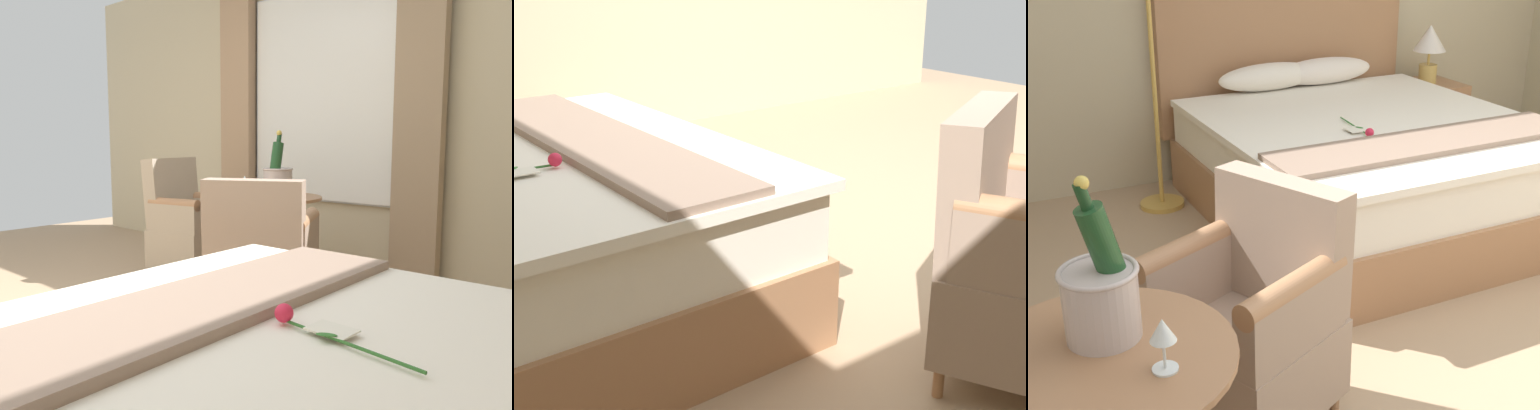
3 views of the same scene
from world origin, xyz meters
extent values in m
cube|color=#A3724E|center=(0.25, 2.01, 0.17)|extent=(1.77, 2.10, 0.33)
cube|color=white|center=(0.25, 2.01, 0.46)|extent=(1.71, 2.04, 0.26)
cube|color=white|center=(0.25, 1.95, 0.62)|extent=(1.80, 1.98, 0.04)
cube|color=gray|center=(0.25, 1.43, 0.65)|extent=(1.77, 0.38, 0.03)
cube|color=#A3724E|center=(0.25, 3.10, 0.84)|extent=(1.85, 0.08, 1.02)
ellipsoid|color=white|center=(0.04, 2.90, 0.73)|extent=(0.75, 0.25, 0.20)
ellipsoid|color=white|center=(0.47, 2.90, 0.73)|extent=(0.74, 0.24, 0.20)
cylinder|color=#2D6628|center=(0.08, 1.86, 0.65)|extent=(0.06, 0.38, 0.01)
sphere|color=#DB2342|center=(0.05, 1.67, 0.67)|extent=(0.05, 0.05, 0.05)
ellipsoid|color=#33702D|center=(0.08, 1.81, 0.65)|extent=(0.04, 0.05, 0.01)
cube|color=white|center=(0.03, 1.80, 0.65)|extent=(0.08, 0.11, 0.00)
cube|color=#A3724E|center=(1.34, 2.86, 0.28)|extent=(0.47, 0.47, 0.56)
sphere|color=tan|center=(1.59, 2.86, 0.40)|extent=(0.02, 0.02, 0.02)
cylinder|color=tan|center=(1.34, 2.86, 0.63)|extent=(0.13, 0.13, 0.14)
cylinder|color=tan|center=(1.34, 2.86, 0.75)|extent=(0.02, 0.02, 0.10)
cone|color=silver|center=(1.34, 2.86, 0.89)|extent=(0.24, 0.24, 0.19)
cylinder|color=gold|center=(-0.80, 2.74, 0.01)|extent=(0.28, 0.28, 0.03)
cylinder|color=gold|center=(-0.80, 2.74, 0.79)|extent=(0.03, 0.03, 1.52)
cylinder|color=#A3724E|center=(-1.72, 0.18, 0.70)|extent=(0.71, 0.71, 0.02)
cylinder|color=#BDADAC|center=(-1.69, 0.27, 0.81)|extent=(0.20, 0.20, 0.20)
torus|color=#BDADAC|center=(-1.69, 0.27, 0.90)|extent=(0.21, 0.21, 0.02)
cylinder|color=white|center=(-1.69, 0.27, 0.88)|extent=(0.18, 0.18, 0.03)
cylinder|color=#1E4723|center=(-1.67, 0.27, 0.95)|extent=(0.14, 0.09, 0.28)
cylinder|color=#193D1E|center=(-1.71, 0.26, 1.12)|extent=(0.05, 0.03, 0.08)
sphere|color=gold|center=(-1.71, 0.26, 1.15)|extent=(0.04, 0.04, 0.04)
cylinder|color=white|center=(-1.59, 0.05, 0.71)|extent=(0.07, 0.07, 0.01)
cylinder|color=white|center=(-1.59, 0.05, 0.75)|extent=(0.01, 0.01, 0.08)
cone|color=white|center=(-1.59, 0.05, 0.82)|extent=(0.07, 0.07, 0.06)
cylinder|color=#A3724E|center=(-1.06, 0.91, 0.05)|extent=(0.04, 0.04, 0.11)
cylinder|color=#A3724E|center=(-0.85, 0.46, 0.05)|extent=(0.04, 0.04, 0.11)
cube|color=gray|center=(-1.15, 0.59, 0.26)|extent=(0.72, 0.74, 0.31)
cube|color=gray|center=(-0.96, 0.68, 0.65)|extent=(0.35, 0.55, 0.48)
cube|color=gray|center=(-1.27, 0.79, 0.53)|extent=(0.48, 0.29, 0.23)
cylinder|color=#A3724E|center=(-1.27, 0.79, 0.65)|extent=(0.48, 0.29, 0.09)
cube|color=gray|center=(-1.07, 0.37, 0.53)|extent=(0.48, 0.29, 0.23)
cylinder|color=#A3724E|center=(-1.07, 0.37, 0.65)|extent=(0.48, 0.29, 0.09)
camera|label=1|loc=(1.00, 2.40, 1.09)|focal=35.00mm
camera|label=2|loc=(-2.26, 2.51, 1.37)|focal=50.00mm
camera|label=3|loc=(-1.99, -1.41, 1.76)|focal=50.00mm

